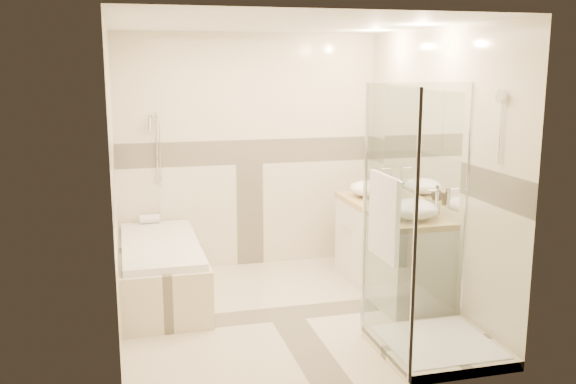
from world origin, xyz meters
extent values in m
cube|color=beige|center=(0.00, 0.00, -0.01)|extent=(2.80, 3.00, 0.01)
cube|color=silver|center=(0.00, 0.00, 2.50)|extent=(2.80, 3.00, 0.01)
cube|color=beige|center=(0.00, 1.50, 1.25)|extent=(2.80, 0.01, 2.50)
cube|color=beige|center=(0.00, -1.50, 1.25)|extent=(2.80, 0.01, 2.50)
cube|color=beige|center=(-1.40, 0.00, 1.25)|extent=(0.01, 3.00, 2.50)
cube|color=beige|center=(1.40, 0.00, 1.25)|extent=(0.01, 3.00, 2.50)
cube|color=white|center=(1.39, 0.30, 1.45)|extent=(0.01, 1.60, 1.00)
cylinder|color=silver|center=(-0.97, 1.47, 1.35)|extent=(0.02, 0.02, 0.70)
cube|color=beige|center=(-1.02, 0.65, 0.25)|extent=(0.75, 1.70, 0.50)
cube|color=white|center=(-1.02, 0.65, 0.53)|extent=(0.69, 1.60, 0.06)
ellipsoid|color=white|center=(-1.02, 0.65, 0.48)|extent=(0.56, 1.40, 0.16)
cube|color=silver|center=(1.12, 0.30, 0.40)|extent=(0.55, 1.60, 0.80)
cylinder|color=silver|center=(0.83, -0.10, 0.55)|extent=(0.01, 0.24, 0.01)
cylinder|color=silver|center=(0.83, 0.70, 0.55)|extent=(0.01, 0.24, 0.01)
cube|color=tan|center=(1.12, 0.30, 0.83)|extent=(0.57, 1.62, 0.05)
cube|color=beige|center=(0.95, -1.05, 0.04)|extent=(0.90, 0.90, 0.08)
cube|color=white|center=(0.95, -1.05, 0.09)|extent=(0.80, 0.80, 0.01)
cube|color=white|center=(0.51, -1.05, 1.04)|extent=(0.01, 0.90, 2.00)
cube|color=white|center=(0.95, -0.61, 1.04)|extent=(0.90, 0.01, 2.00)
cylinder|color=silver|center=(0.50, -1.50, 1.04)|extent=(0.03, 0.03, 2.00)
cylinder|color=silver|center=(0.50, -0.60, 1.04)|extent=(0.03, 0.03, 2.00)
cylinder|color=silver|center=(1.40, -0.60, 1.04)|extent=(0.03, 0.03, 2.00)
cylinder|color=silver|center=(1.36, -1.05, 1.95)|extent=(0.03, 0.10, 0.10)
cylinder|color=silver|center=(0.47, -1.05, 1.40)|extent=(0.02, 0.60, 0.02)
cube|color=silver|center=(0.47, -1.05, 1.10)|extent=(0.04, 0.48, 0.62)
ellipsoid|color=white|center=(1.10, 0.77, 0.93)|extent=(0.42, 0.42, 0.17)
ellipsoid|color=white|center=(1.10, -0.22, 0.94)|extent=(0.43, 0.43, 0.17)
cylinder|color=silver|center=(1.33, 0.77, 1.00)|extent=(0.03, 0.03, 0.30)
cylinder|color=silver|center=(1.28, 0.77, 1.13)|extent=(0.11, 0.03, 0.03)
cylinder|color=silver|center=(1.33, -0.22, 0.98)|extent=(0.03, 0.03, 0.26)
cylinder|color=silver|center=(1.28, -0.22, 1.09)|extent=(0.09, 0.02, 0.02)
imported|color=black|center=(1.10, 0.23, 0.93)|extent=(0.09, 0.09, 0.16)
imported|color=black|center=(1.10, 0.42, 0.93)|extent=(0.14, 0.14, 0.15)
cube|color=silver|center=(1.10, 1.02, 0.89)|extent=(0.16, 0.25, 0.07)
cylinder|color=silver|center=(-1.08, 1.38, 0.61)|extent=(0.20, 0.09, 0.09)
camera|label=1|loc=(-1.34, -5.20, 2.18)|focal=40.00mm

